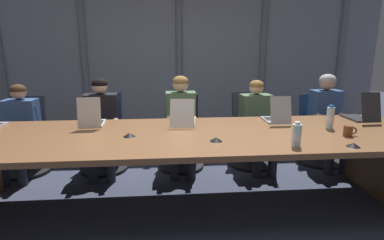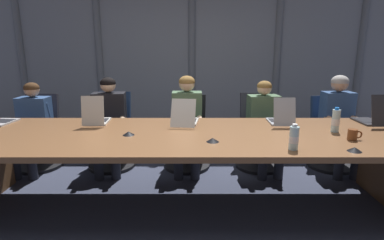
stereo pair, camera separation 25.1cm
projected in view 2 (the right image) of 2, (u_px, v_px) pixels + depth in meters
ground_plane at (185, 206)px, 3.09m from camera, size 14.56×14.56×0.00m
conference_table at (184, 147)px, 2.95m from camera, size 4.56×1.28×0.76m
curtain_backdrop at (188, 49)px, 5.36m from camera, size 7.28×0.17×3.01m
laptop_left_mid at (96, 118)px, 3.26m from camera, size 0.24×0.39×0.31m
laptop_center at (185, 119)px, 3.26m from camera, size 0.30×0.48×0.28m
laptop_right_mid at (280, 119)px, 3.26m from camera, size 0.22×0.39×0.30m
laptop_right_end at (372, 118)px, 3.25m from camera, size 0.22×0.43×0.33m
office_chair_left_end at (38, 140)px, 4.07m from camera, size 0.60×0.60×0.94m
office_chair_left_mid at (112, 139)px, 4.07m from camera, size 0.60×0.60×0.97m
office_chair_center at (187, 140)px, 4.07m from camera, size 0.60×0.60×0.93m
office_chair_right_mid at (258, 139)px, 4.07m from camera, size 0.60×0.60×0.95m
office_chair_right_end at (331, 140)px, 4.07m from camera, size 0.60×0.60×0.91m
person_left_end at (31, 122)px, 3.85m from camera, size 0.39×0.55×1.12m
person_left_mid at (109, 119)px, 3.85m from camera, size 0.44×0.57×1.18m
person_center at (187, 118)px, 3.84m from camera, size 0.38×0.55×1.20m
person_right_mid at (265, 121)px, 3.85m from camera, size 0.43×0.57×1.14m
person_right_end at (339, 117)px, 3.84m from camera, size 0.39×0.56×1.21m
water_bottle_primary at (335, 121)px, 2.95m from camera, size 0.07×0.07×0.24m
water_bottle_secondary at (294, 138)px, 2.45m from camera, size 0.08×0.08×0.21m
coffee_mug_near at (353, 135)px, 2.71m from camera, size 0.13×0.08×0.10m
conference_mic_left_side at (128, 133)px, 2.86m from camera, size 0.11×0.11×0.03m
conference_mic_middle at (212, 140)px, 2.66m from camera, size 0.11×0.11×0.03m
conference_mic_right_side at (354, 149)px, 2.42m from camera, size 0.11×0.11×0.03m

